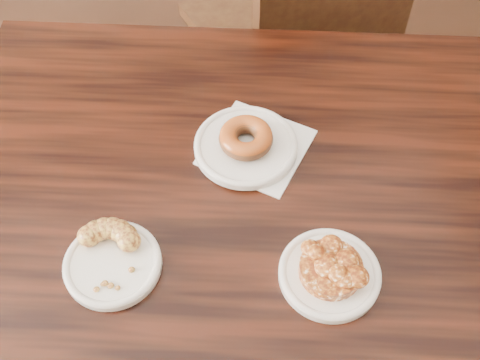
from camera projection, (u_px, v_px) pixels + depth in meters
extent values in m
plane|color=black|center=(207.00, 348.00, 1.60)|extent=(5.00, 5.00, 0.00)
cube|color=black|center=(229.00, 329.00, 1.24)|extent=(1.20, 1.20, 0.75)
cube|color=white|center=(256.00, 147.00, 1.04)|extent=(0.23, 0.23, 0.00)
cylinder|color=white|center=(246.00, 146.00, 1.03)|extent=(0.18, 0.18, 0.01)
cylinder|color=white|center=(113.00, 264.00, 0.90)|extent=(0.15, 0.15, 0.01)
cylinder|color=white|center=(329.00, 274.00, 0.89)|extent=(0.15, 0.15, 0.01)
torus|color=#994316|center=(246.00, 138.00, 1.01)|extent=(0.09, 0.09, 0.03)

